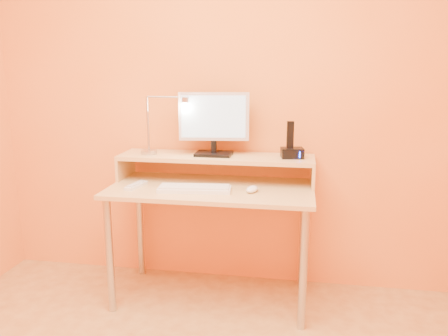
% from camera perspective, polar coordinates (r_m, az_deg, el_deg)
% --- Properties ---
extents(wall_back, '(3.00, 0.04, 2.50)m').
position_cam_1_polar(wall_back, '(2.87, -0.43, 9.55)').
color(wall_back, '#F18E40').
rests_on(wall_back, floor).
extents(desk_leg_fl, '(0.04, 0.04, 0.69)m').
position_cam_1_polar(desk_leg_fl, '(2.70, -14.38, -10.83)').
color(desk_leg_fl, '#AFAFB3').
rests_on(desk_leg_fl, floor).
extents(desk_leg_fr, '(0.04, 0.04, 0.69)m').
position_cam_1_polar(desk_leg_fr, '(2.49, 10.08, -12.74)').
color(desk_leg_fr, '#AFAFB3').
rests_on(desk_leg_fr, floor).
extents(desk_leg_bl, '(0.04, 0.04, 0.69)m').
position_cam_1_polar(desk_leg_bl, '(3.13, -10.67, -7.32)').
color(desk_leg_bl, '#AFAFB3').
rests_on(desk_leg_bl, floor).
extents(desk_leg_br, '(0.04, 0.04, 0.69)m').
position_cam_1_polar(desk_leg_br, '(2.95, 10.06, -8.58)').
color(desk_leg_br, '#AFAFB3').
rests_on(desk_leg_br, floor).
extents(desk_lower, '(1.20, 0.60, 0.02)m').
position_cam_1_polar(desk_lower, '(2.65, -1.63, -2.66)').
color(desk_lower, tan).
rests_on(desk_lower, floor).
extents(shelf_riser_left, '(0.02, 0.30, 0.14)m').
position_cam_1_polar(shelf_riser_left, '(2.93, -12.44, 0.19)').
color(shelf_riser_left, tan).
rests_on(shelf_riser_left, desk_lower).
extents(shelf_riser_right, '(0.02, 0.30, 0.14)m').
position_cam_1_polar(shelf_riser_right, '(2.72, 11.28, -0.72)').
color(shelf_riser_right, tan).
rests_on(shelf_riser_right, desk_lower).
extents(desk_shelf, '(1.20, 0.30, 0.02)m').
position_cam_1_polar(desk_shelf, '(2.75, -1.04, 1.37)').
color(desk_shelf, tan).
rests_on(desk_shelf, desk_lower).
extents(monitor_foot, '(0.22, 0.16, 0.02)m').
position_cam_1_polar(monitor_foot, '(2.75, -1.31, 1.82)').
color(monitor_foot, black).
rests_on(monitor_foot, desk_shelf).
extents(monitor_neck, '(0.04, 0.04, 0.07)m').
position_cam_1_polar(monitor_neck, '(2.74, -1.32, 2.72)').
color(monitor_neck, black).
rests_on(monitor_neck, monitor_foot).
extents(monitor_panel, '(0.43, 0.09, 0.29)m').
position_cam_1_polar(monitor_panel, '(2.73, -1.30, 6.59)').
color(monitor_panel, silver).
rests_on(monitor_panel, monitor_neck).
extents(monitor_back, '(0.38, 0.07, 0.25)m').
position_cam_1_polar(monitor_back, '(2.75, -1.20, 6.64)').
color(monitor_back, black).
rests_on(monitor_back, monitor_panel).
extents(monitor_screen, '(0.38, 0.06, 0.25)m').
position_cam_1_polar(monitor_screen, '(2.71, -1.37, 6.55)').
color(monitor_screen, '#A1CFF2').
rests_on(monitor_screen, monitor_panel).
extents(lamp_base, '(0.10, 0.10, 0.02)m').
position_cam_1_polar(lamp_base, '(2.83, -9.56, 2.02)').
color(lamp_base, '#AFAFB3').
rests_on(lamp_base, desk_shelf).
extents(lamp_post, '(0.01, 0.01, 0.33)m').
position_cam_1_polar(lamp_post, '(2.80, -9.69, 5.59)').
color(lamp_post, '#AFAFB3').
rests_on(lamp_post, lamp_base).
extents(lamp_arm, '(0.24, 0.01, 0.01)m').
position_cam_1_polar(lamp_arm, '(2.75, -7.43, 8.99)').
color(lamp_arm, '#AFAFB3').
rests_on(lamp_arm, lamp_post).
extents(lamp_head, '(0.04, 0.04, 0.03)m').
position_cam_1_polar(lamp_head, '(2.71, -4.97, 8.68)').
color(lamp_head, '#AFAFB3').
rests_on(lamp_head, lamp_arm).
extents(lamp_bulb, '(0.03, 0.03, 0.00)m').
position_cam_1_polar(lamp_bulb, '(2.72, -4.96, 8.35)').
color(lamp_bulb, '#FFEAC6').
rests_on(lamp_bulb, lamp_head).
extents(phone_dock, '(0.15, 0.12, 0.06)m').
position_cam_1_polar(phone_dock, '(2.70, 8.69, 1.91)').
color(phone_dock, black).
rests_on(phone_dock, desk_shelf).
extents(phone_handset, '(0.04, 0.03, 0.16)m').
position_cam_1_polar(phone_handset, '(2.68, 8.45, 4.24)').
color(phone_handset, black).
rests_on(phone_handset, phone_dock).
extents(phone_led, '(0.01, 0.00, 0.04)m').
position_cam_1_polar(phone_led, '(2.65, 9.64, 1.67)').
color(phone_led, blue).
rests_on(phone_led, phone_dock).
extents(keyboard, '(0.42, 0.17, 0.02)m').
position_cam_1_polar(keyboard, '(2.55, -3.79, -2.72)').
color(keyboard, white).
rests_on(keyboard, desk_lower).
extents(mouse, '(0.09, 0.12, 0.04)m').
position_cam_1_polar(mouse, '(2.53, 3.62, -2.71)').
color(mouse, white).
rests_on(mouse, desk_lower).
extents(remote_control, '(0.09, 0.19, 0.02)m').
position_cam_1_polar(remote_control, '(2.68, -11.15, -2.21)').
color(remote_control, white).
rests_on(remote_control, desk_lower).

